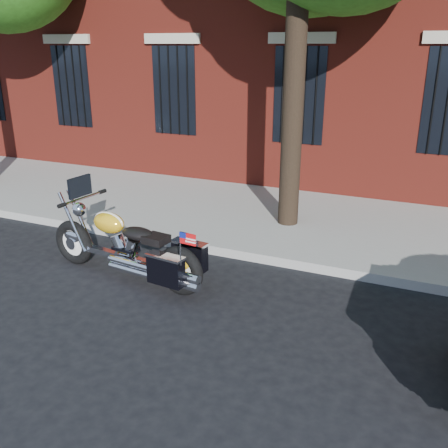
% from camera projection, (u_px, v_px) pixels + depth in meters
% --- Properties ---
extents(ground, '(120.00, 120.00, 0.00)m').
position_uv_depth(ground, '(191.00, 292.00, 6.89)').
color(ground, black).
rests_on(ground, ground).
extents(curb, '(40.00, 0.16, 0.15)m').
position_uv_depth(curb, '(230.00, 252.00, 8.06)').
color(curb, gray).
rests_on(curb, ground).
extents(sidewalk, '(40.00, 3.60, 0.15)m').
position_uv_depth(sidewalk, '(268.00, 217.00, 9.67)').
color(sidewalk, gray).
rests_on(sidewalk, ground).
extents(motorcycle, '(2.78, 0.99, 1.43)m').
position_uv_depth(motorcycle, '(130.00, 250.00, 7.07)').
color(motorcycle, black).
rests_on(motorcycle, ground).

